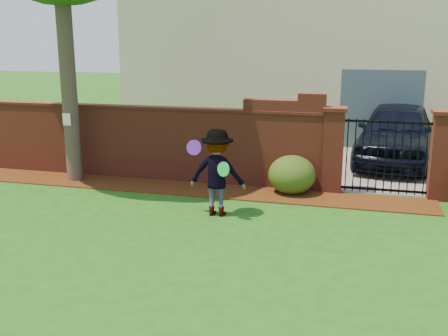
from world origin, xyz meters
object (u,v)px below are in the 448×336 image
(man, at_px, (217,173))
(frisbee_green, at_px, (223,169))
(car, at_px, (396,135))
(frisbee_purple, at_px, (194,148))

(man, distance_m, frisbee_green, 0.34)
(car, bearing_deg, frisbee_purple, -119.03)
(man, relative_size, frisbee_purple, 5.82)
(car, distance_m, frisbee_green, 6.40)
(man, height_order, frisbee_purple, man)
(car, distance_m, man, 6.31)
(man, relative_size, frisbee_green, 6.06)
(man, xyz_separation_m, frisbee_green, (0.19, -0.23, 0.14))
(man, bearing_deg, frisbee_green, 129.43)
(frisbee_purple, distance_m, frisbee_green, 0.72)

